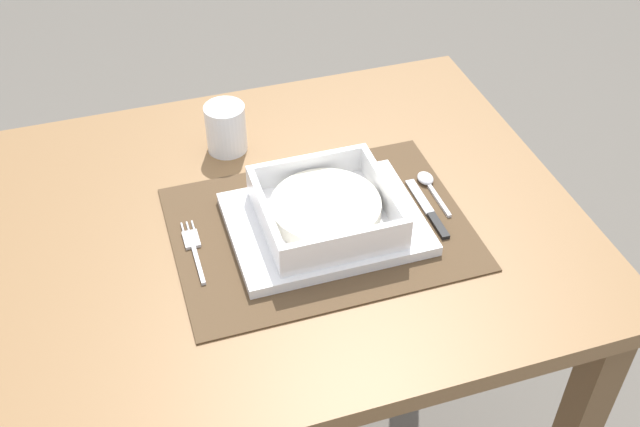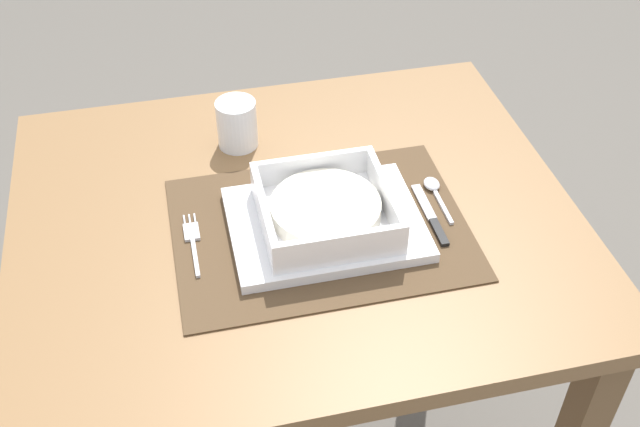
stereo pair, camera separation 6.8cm
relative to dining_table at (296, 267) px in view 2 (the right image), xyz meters
name	(u,v)px [view 2 (the right image)]	position (x,y,z in m)	size (l,w,h in m)	color
dining_table	(296,267)	(0.00, 0.00, 0.00)	(0.84, 0.71, 0.72)	brown
placemat	(320,228)	(0.03, -0.04, 0.12)	(0.43, 0.32, 0.00)	#4C3823
serving_plate	(325,224)	(0.04, -0.05, 0.13)	(0.28, 0.21, 0.02)	white
porridge_bowl	(326,210)	(0.04, -0.05, 0.15)	(0.19, 0.19, 0.05)	white
fork	(193,239)	(-0.15, -0.03, 0.12)	(0.02, 0.13, 0.00)	silver
spoon	(434,188)	(0.22, 0.00, 0.12)	(0.02, 0.11, 0.01)	silver
butter_knife	(432,218)	(0.19, -0.06, 0.12)	(0.01, 0.14, 0.01)	black
bread_knife	(420,223)	(0.17, -0.07, 0.12)	(0.01, 0.13, 0.01)	#59331E
drinking_glass	(237,126)	(-0.06, 0.19, 0.15)	(0.07, 0.07, 0.08)	white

